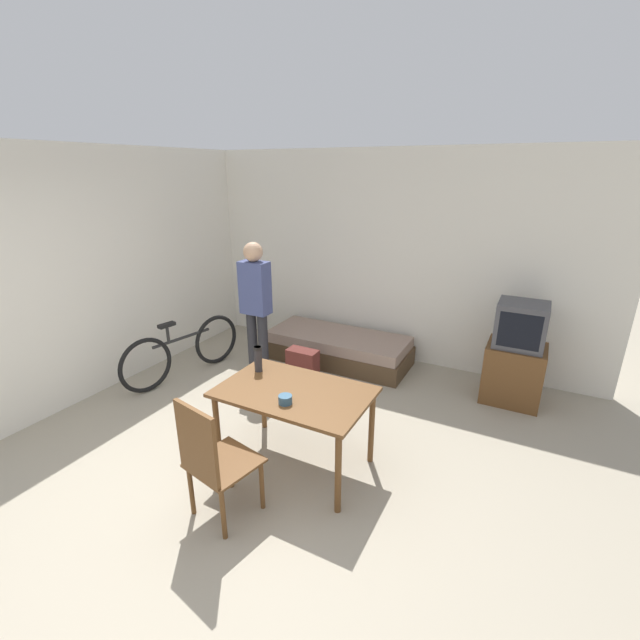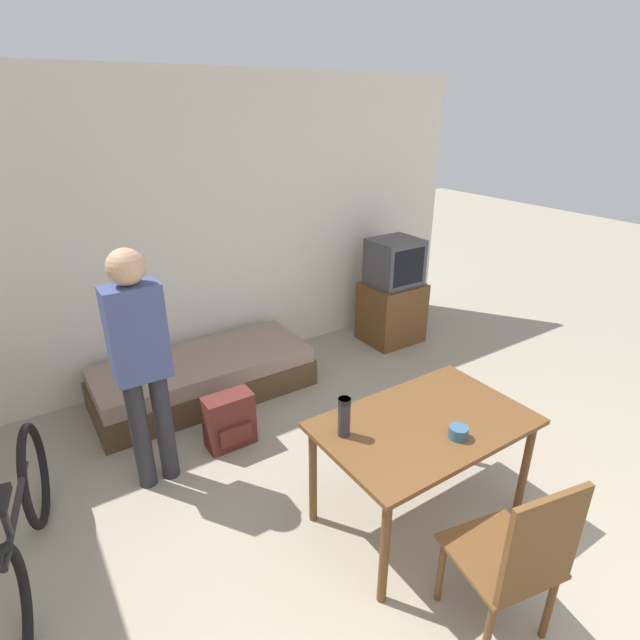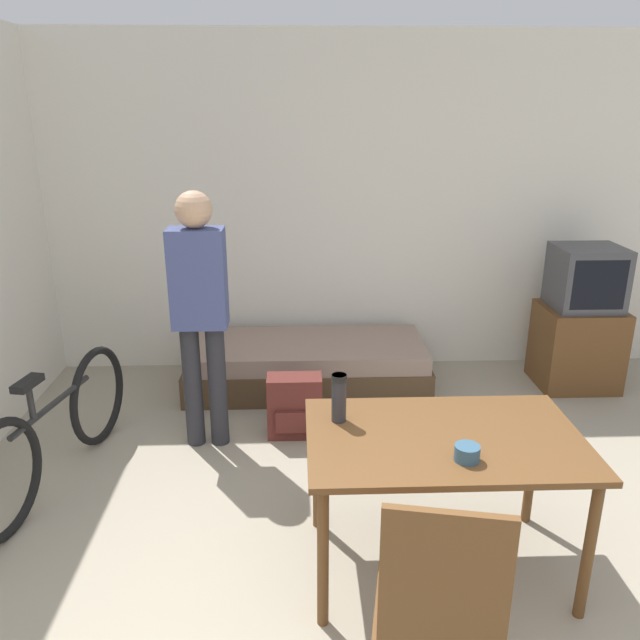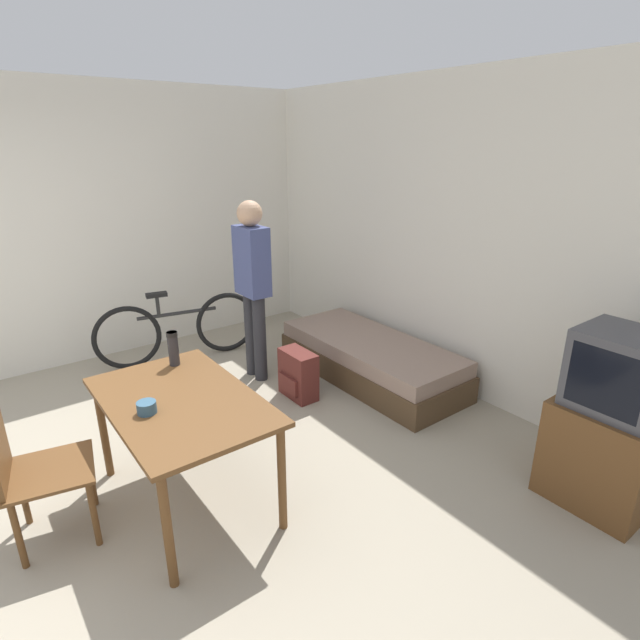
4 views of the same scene
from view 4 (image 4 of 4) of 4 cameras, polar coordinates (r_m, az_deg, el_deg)
ground_plane at (r=3.59m, az=-30.19°, el=-20.25°), size 20.00×20.00×0.00m
wall_back at (r=4.61m, az=13.55°, el=9.28°), size 5.77×0.06×2.70m
wall_left at (r=5.63m, az=-18.85°, el=10.63°), size 0.06×4.44×2.70m
daybed at (r=4.80m, az=5.80°, el=-4.43°), size 1.89×0.79×0.38m
tv at (r=3.55m, az=30.17°, el=-10.49°), size 0.60×0.52×1.13m
dining_table at (r=3.13m, az=-15.56°, el=-9.98°), size 1.25×0.79×0.72m
wooden_chair at (r=3.21m, az=-30.75°, el=-13.55°), size 0.52×0.52×0.99m
bicycle at (r=5.30m, az=-15.85°, el=-0.98°), size 0.37×1.63×0.75m
person_standing at (r=4.57m, az=-7.70°, el=4.71°), size 0.34×0.22×1.67m
thermos_flask at (r=3.49m, az=-16.44°, el=-2.95°), size 0.07×0.07×0.24m
mate_bowl at (r=2.98m, az=-19.20°, el=-9.42°), size 0.11×0.11×0.07m
backpack at (r=4.41m, az=-2.54°, el=-6.26°), size 0.37×0.22×0.43m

